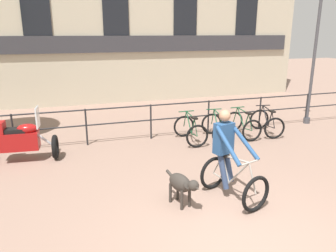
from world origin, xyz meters
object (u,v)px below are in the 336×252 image
Objects in this scene: cyclist_with_bike at (229,160)px; dog at (182,184)px; parked_bicycle_mid_right at (243,125)px; parked_motorcycle at (19,140)px; parked_bicycle_far_end at (267,123)px; street_lamp at (315,50)px; parked_bicycle_near_lamp at (190,130)px; parked_bicycle_mid_left at (217,128)px.

dog is (-0.97, -0.06, -0.33)m from cyclist_with_bike.
cyclist_with_bike reaches higher than parked_bicycle_mid_right.
parked_bicycle_far_end is (7.12, 0.08, -0.20)m from parked_motorcycle.
street_lamp is (6.20, 4.00, 2.07)m from dog.
cyclist_with_bike is 3.37m from parked_bicycle_near_lamp.
parked_bicycle_far_end is at bearing -179.74° from parked_bicycle_near_lamp.
parked_bicycle_mid_right is (6.26, 0.08, -0.20)m from parked_motorcycle.
street_lamp is at bearing -154.74° from parked_bicycle_far_end.
parked_bicycle_near_lamp is at bearing 47.24° from dog.
parked_motorcycle is (-3.99, 3.22, -0.20)m from cyclist_with_bike.
parked_bicycle_mid_right is 0.25× the size of street_lamp.
cyclist_with_bike is 5.13m from parked_motorcycle.
street_lamp is (9.22, 0.72, 1.94)m from parked_motorcycle.
cyclist_with_bike reaches higher than parked_motorcycle.
parked_motorcycle is at bearing 8.97° from parked_bicycle_far_end.
parked_bicycle_mid_left is at bearing -179.73° from parked_bicycle_near_lamp.
parked_motorcycle is 5.40m from parked_bicycle_mid_left.
cyclist_with_bike is 4.02m from parked_bicycle_mid_right.
parked_bicycle_mid_left is at bearing -170.48° from street_lamp.
parked_bicycle_near_lamp is at bearing 7.64° from parked_bicycle_mid_left.
parked_motorcycle reaches higher than parked_bicycle_mid_right.
parked_bicycle_far_end is at bearing -163.05° from street_lamp.
street_lamp reaches higher than parked_bicycle_mid_right.
street_lamp is at bearing -162.84° from parked_bicycle_mid_left.
parked_bicycle_far_end is 3.07m from street_lamp.
parked_bicycle_near_lamp is (4.54, 0.08, -0.20)m from parked_motorcycle.
parked_motorcycle is 4.55m from parked_bicycle_near_lamp.
parked_bicycle_far_end is 0.27× the size of street_lamp.
parked_bicycle_near_lamp is 2.58m from parked_bicycle_far_end.
street_lamp is (4.68, 0.64, 2.15)m from parked_bicycle_near_lamp.
parked_bicycle_far_end is (3.12, 3.30, -0.41)m from cyclist_with_bike.
street_lamp is (5.23, 3.94, 1.74)m from cyclist_with_bike.
parked_bicycle_near_lamp is (1.52, 3.36, -0.08)m from dog.
parked_bicycle_far_end is (4.09, 3.36, -0.08)m from dog.
cyclist_with_bike is at bearing 54.90° from parked_bicycle_far_end.
dog is 4.67m from parked_bicycle_mid_right.
cyclist_with_bike is 1.51× the size of parked_bicycle_mid_right.
street_lamp is at bearing 14.38° from dog.
parked_bicycle_near_lamp is at bearing -1.26° from parked_bicycle_mid_right.
dog is 3.69m from parked_bicycle_near_lamp.
parked_motorcycle is 1.58× the size of parked_bicycle_mid_right.
cyclist_with_bike is at bearing -14.93° from dog.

